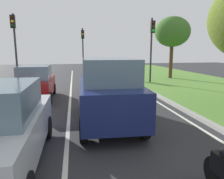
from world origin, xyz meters
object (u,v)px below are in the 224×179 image
car_suv_ahead (108,91)px  car_hatchback_far (36,83)px  tree_roadside_far (172,32)px  traffic_light_far_median (83,43)px  traffic_light_near_right (152,39)px  traffic_light_overhead_left (14,37)px

car_suv_ahead → car_hatchback_far: 5.32m
car_hatchback_far → tree_roadside_far: size_ratio=0.68×
car_hatchback_far → traffic_light_far_median: 12.87m
car_hatchback_far → tree_roadside_far: tree_roadside_far is taller
traffic_light_near_right → tree_roadside_far: (2.74, 2.31, 0.77)m
car_hatchback_far → traffic_light_far_median: (2.99, 12.28, 2.45)m
car_hatchback_far → traffic_light_far_median: size_ratio=0.75×
car_suv_ahead → car_hatchback_far: (-3.12, 4.30, -0.28)m
traffic_light_near_right → traffic_light_overhead_left: 10.09m
car_hatchback_far → traffic_light_overhead_left: traffic_light_overhead_left is taller
tree_roadside_far → traffic_light_near_right: bearing=-139.9°
car_hatchback_far → traffic_light_near_right: traffic_light_near_right is taller
traffic_light_overhead_left → traffic_light_near_right: bearing=-4.4°
tree_roadside_far → traffic_light_far_median: bearing=143.7°
car_suv_ahead → car_hatchback_far: bearing=128.1°
traffic_light_overhead_left → tree_roadside_far: (12.80, 1.54, 0.62)m
traffic_light_overhead_left → tree_roadside_far: bearing=6.8°
traffic_light_near_right → car_hatchback_far: bearing=-151.1°
car_hatchback_far → tree_roadside_far: bearing=31.5°
traffic_light_far_median → tree_roadside_far: size_ratio=0.90×
traffic_light_far_median → traffic_light_near_right: bearing=-58.3°
car_suv_ahead → traffic_light_far_median: bearing=92.6°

